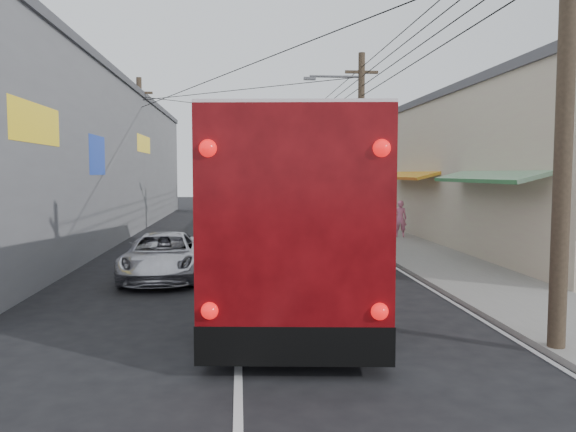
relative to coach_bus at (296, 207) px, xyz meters
name	(u,v)px	position (x,y,z in m)	size (l,w,h in m)	color
ground	(238,328)	(-1.53, -4.11, -2.07)	(120.00, 120.00, 0.00)	black
sidewalk	(356,225)	(4.97, 15.89, -2.01)	(3.00, 80.00, 0.12)	slate
building_right	(424,170)	(9.46, 17.89, 1.09)	(7.09, 40.00, 6.25)	#C2BA9A
building_left	(65,159)	(-10.02, 13.88, 1.59)	(7.20, 36.00, 7.25)	gray
utility_poles	(295,152)	(1.60, 16.21, 2.06)	(11.80, 45.28, 8.00)	#473828
street_tree	(343,147)	(5.35, 21.90, 2.61)	(4.40, 4.00, 6.60)	#3F2B19
coach_bus	(296,207)	(0.00, 0.00, 0.00)	(4.33, 14.06, 3.99)	silver
jeepney	(163,256)	(-3.64, 1.20, -1.43)	(2.11, 4.58, 1.27)	silver
parked_suv	(325,218)	(2.52, 11.36, -1.19)	(2.45, 6.02, 1.75)	#A7A5AE
parked_car_mid	(304,210)	(2.27, 17.62, -1.25)	(1.93, 4.79, 1.63)	#29292E
parked_car_far	(298,202)	(3.07, 28.72, -1.37)	(1.48, 4.24, 1.40)	black
pedestrian_near	(400,219)	(5.67, 9.72, -1.13)	(0.59, 0.39, 1.63)	pink
pedestrian_far	(382,227)	(3.90, 6.11, -1.13)	(0.79, 0.62, 1.63)	#8494C0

